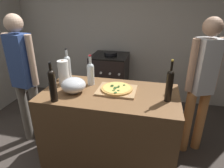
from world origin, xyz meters
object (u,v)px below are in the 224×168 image
Objects in this scene: wine_bottle_dark at (91,73)px; person_in_stripes at (24,75)px; mixing_bowl at (73,85)px; wine_bottle_green at (169,84)px; wine_bottle_amber at (68,66)px; stove at (110,80)px; pizza at (117,88)px; person_in_red at (202,82)px; wine_bottle_clear at (52,84)px; paper_towel_roll at (64,72)px.

person_in_stripes reaches higher than wine_bottle_dark.
wine_bottle_green is at bearing 1.40° from mixing_bowl.
wine_bottle_amber is at bearing 159.39° from wine_bottle_dark.
person_in_stripes is (-0.52, -0.14, -0.10)m from wine_bottle_amber.
person_in_stripes is (-0.77, -1.22, 0.49)m from stove.
mixing_bowl reaches higher than stove.
wine_bottle_amber is at bearing 160.37° from pizza.
stove is at bearing 57.83° from person_in_stripes.
person_in_red is at bearing 13.06° from wine_bottle_dark.
person_in_stripes is 2.08m from person_in_red.
pizza is 0.35m from wine_bottle_dark.
wine_bottle_dark is 0.89× the size of wine_bottle_clear.
wine_bottle_clear is (-0.21, -0.45, 0.03)m from wine_bottle_dark.
wine_bottle_dark is at bearing 9.46° from paper_towel_roll.
wine_bottle_amber is at bearing 101.57° from wine_bottle_clear.
wine_bottle_clear is (-0.53, -0.34, 0.14)m from pizza.
wine_bottle_clear is at bearing -115.62° from wine_bottle_dark.
person_in_stripes is (-1.67, 0.19, -0.12)m from wine_bottle_green.
mixing_bowl is at bearing -91.28° from stove.
stove is at bearing 79.91° from paper_towel_roll.
paper_towel_roll is at bearing -167.65° from person_in_red.
paper_towel_roll is at bearing 102.27° from wine_bottle_clear.
person_in_stripes is at bearing -164.75° from wine_bottle_amber.
mixing_bowl is 0.92× the size of paper_towel_roll.
wine_bottle_green reaches higher than stove.
stove is 1.53m from person_in_stripes.
mixing_bowl is 0.70× the size of wine_bottle_amber.
stove is (-0.39, 1.31, -0.47)m from pizza.
person_in_red is at bearing 12.35° from paper_towel_roll.
person_in_red is (1.21, 0.28, -0.11)m from wine_bottle_dark.
wine_bottle_dark is 0.50m from wine_bottle_clear.
person_in_red reaches higher than wine_bottle_dark.
wine_bottle_clear is (-1.04, -0.24, 0.00)m from wine_bottle_green.
wine_bottle_dark is at bearing -86.38° from stove.
pizza is 0.20× the size of person_in_red.
paper_towel_roll is 0.76× the size of wine_bottle_amber.
pizza is at bearing -73.31° from stove.
person_in_stripes is (-0.74, 0.21, -0.03)m from mixing_bowl.
paper_towel_roll is at bearing -100.09° from stove.
wine_bottle_clear is 1.61m from person_in_red.
wine_bottle_clear is at bearing -116.14° from mixing_bowl.
wine_bottle_green reaches higher than wine_bottle_amber.
stove is (0.25, 1.08, -0.60)m from wine_bottle_amber.
wine_bottle_dark is at bearing 165.91° from wine_bottle_green.
person_in_red is at bearing 5.81° from wine_bottle_amber.
person_in_stripes reaches higher than wine_bottle_green.
wine_bottle_clear reaches higher than mixing_bowl.
person_in_stripes is (-0.85, -0.02, -0.09)m from wine_bottle_dark.
wine_bottle_clear is (0.09, -0.40, 0.03)m from paper_towel_roll.
wine_bottle_green is at bearing -14.09° from wine_bottle_dark.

